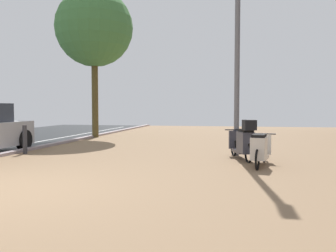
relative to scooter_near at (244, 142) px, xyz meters
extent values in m
cube|color=#8C6D4E|center=(0.81, -4.23, -0.49)|extent=(14.40, 40.00, 0.05)
torus|color=black|center=(0.10, -0.36, -0.24)|extent=(0.18, 0.48, 0.49)
torus|color=black|center=(-0.24, 0.84, -0.24)|extent=(0.18, 0.48, 0.49)
cube|color=#373742|center=(-0.07, 0.24, -0.26)|extent=(0.46, 0.75, 0.08)
cube|color=#373742|center=(0.04, -0.14, 0.00)|extent=(0.44, 0.61, 0.52)
cube|color=black|center=(0.04, -0.14, 0.28)|extent=(0.39, 0.55, 0.06)
cylinder|color=#373742|center=(-0.24, 0.82, 0.00)|extent=(0.10, 0.13, 0.49)
cube|color=#373742|center=(-0.22, 0.75, -0.02)|extent=(0.33, 0.17, 0.49)
cylinder|color=black|center=(-0.23, 0.80, 0.24)|extent=(0.51, 0.17, 0.03)
cube|color=black|center=(0.12, -0.41, 0.43)|extent=(0.35, 0.35, 0.24)
torus|color=black|center=(0.26, -1.33, -0.25)|extent=(0.14, 0.47, 0.47)
torus|color=black|center=(0.50, -0.13, -0.25)|extent=(0.14, 0.47, 0.47)
cube|color=beige|center=(0.38, -0.73, -0.27)|extent=(0.41, 0.73, 0.08)
cube|color=beige|center=(0.30, -1.11, -0.03)|extent=(0.40, 0.59, 0.48)
cube|color=black|center=(0.30, -1.11, 0.24)|extent=(0.35, 0.53, 0.06)
cylinder|color=beige|center=(0.49, -0.15, -0.02)|extent=(0.09, 0.13, 0.47)
cube|color=beige|center=(0.48, -0.23, -0.04)|extent=(0.33, 0.14, 0.47)
cylinder|color=black|center=(0.49, -0.18, 0.22)|extent=(0.52, 0.13, 0.03)
cylinder|color=black|center=(-6.61, 0.91, -0.15)|extent=(0.20, 0.62, 0.62)
cylinder|color=slate|center=(-0.18, 0.87, 2.77)|extent=(0.14, 0.14, 6.46)
cylinder|color=brown|center=(-6.25, 5.72, 1.33)|extent=(0.28, 0.28, 3.58)
sphere|color=#43793D|center=(-6.25, 5.72, 4.29)|extent=(3.34, 3.34, 3.34)
cylinder|color=#38383D|center=(-6.04, 0.09, -0.06)|extent=(0.12, 0.12, 0.81)
camera|label=1|loc=(-0.19, -8.98, 0.85)|focal=38.06mm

